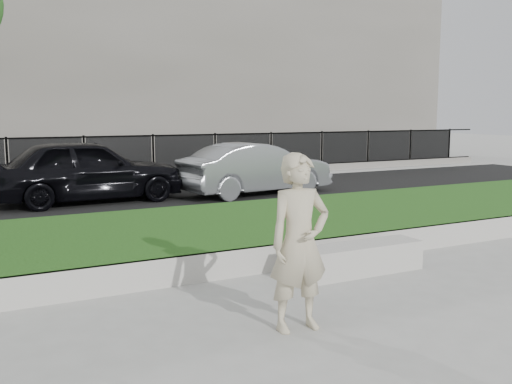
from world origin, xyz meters
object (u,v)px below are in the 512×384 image
stone_bench (356,259)px  car_silver (256,169)px  book (301,249)px  car_dark (87,170)px  man (299,243)px

stone_bench → car_silver: (2.30, 7.60, 0.54)m
book → car_silver: (3.17, 7.49, 0.32)m
book → car_dark: bearing=102.0°
man → car_dark: 9.77m
stone_bench → car_dark: bearing=104.7°
man → car_dark: size_ratio=0.40×
man → car_dark: bearing=94.4°
book → car_dark: car_dark is taller
stone_bench → car_dark: (-2.18, 8.32, 0.65)m
man → car_dark: (-0.33, 9.76, -0.09)m
car_dark → man: bearing=179.7°
car_silver → stone_bench: bearing=155.9°
man → book: (0.99, 1.56, -0.51)m
stone_bench → car_silver: 7.96m
book → car_dark: size_ratio=0.04×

